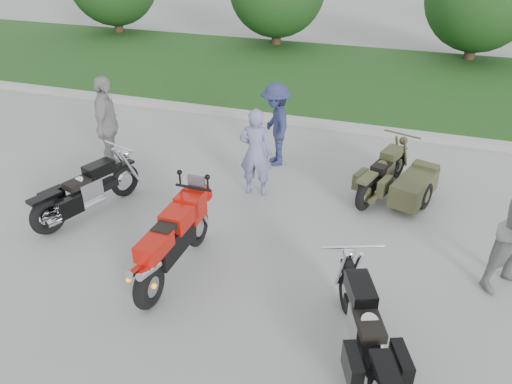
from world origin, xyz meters
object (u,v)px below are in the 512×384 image
(sportbike_red, at_px, (172,240))
(cruiser_left, at_px, (84,193))
(person_denim, at_px, (276,125))
(person_back, at_px, (108,125))
(cruiser_sidecar, at_px, (400,182))
(cruiser_right, at_px, (366,335))
(person_stripe, at_px, (256,152))

(sportbike_red, relative_size, cruiser_left, 0.99)
(sportbike_red, bearing_deg, person_denim, 86.37)
(person_denim, xyz_separation_m, person_back, (-3.02, -1.36, 0.11))
(cruiser_left, bearing_deg, cruiser_sidecar, 42.40)
(cruiser_left, xyz_separation_m, cruiser_right, (5.01, -1.75, 0.01))
(person_back, bearing_deg, sportbike_red, -154.64)
(cruiser_right, relative_size, person_back, 1.11)
(cruiser_right, bearing_deg, person_back, 126.36)
(cruiser_left, xyz_separation_m, person_stripe, (2.51, 1.70, 0.40))
(cruiser_sidecar, height_order, person_back, person_back)
(cruiser_sidecar, relative_size, person_back, 1.04)
(cruiser_sidecar, bearing_deg, person_stripe, -150.33)
(cruiser_left, xyz_separation_m, person_back, (-0.54, 1.67, 0.54))
(person_denim, bearing_deg, person_stripe, -27.45)
(cruiser_sidecar, bearing_deg, cruiser_right, -73.52)
(cruiser_left, relative_size, cruiser_sidecar, 1.06)
(cruiser_right, distance_m, cruiser_sidecar, 4.01)
(cruiser_left, relative_size, cruiser_right, 0.99)
(cruiser_left, height_order, person_stripe, person_stripe)
(cruiser_right, distance_m, person_denim, 5.42)
(sportbike_red, relative_size, person_stripe, 1.28)
(sportbike_red, xyz_separation_m, person_back, (-2.73, 2.63, 0.38))
(person_denim, bearing_deg, cruiser_left, -68.06)
(cruiser_right, height_order, person_stripe, person_stripe)
(cruiser_right, relative_size, person_denim, 1.26)
(cruiser_sidecar, xyz_separation_m, person_stripe, (-2.55, -0.57, 0.45))
(cruiser_sidecar, xyz_separation_m, person_denim, (-2.58, 0.77, 0.48))
(person_stripe, xyz_separation_m, person_back, (-3.05, -0.03, 0.14))
(sportbike_red, xyz_separation_m, cruiser_right, (2.83, -0.79, -0.14))
(person_stripe, bearing_deg, sportbike_red, 77.78)
(cruiser_right, xyz_separation_m, cruiser_sidecar, (0.05, 4.01, -0.07))
(person_denim, relative_size, person_back, 0.88)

